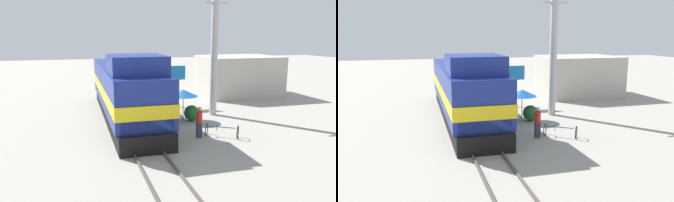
{
  "view_description": "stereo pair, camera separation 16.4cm",
  "coord_description": "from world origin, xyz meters",
  "views": [
    {
      "loc": [
        -3.21,
        -19.1,
        5.71
      ],
      "look_at": [
        1.2,
        -3.64,
        2.43
      ],
      "focal_mm": 35.0,
      "sensor_mm": 36.0,
      "label": 1
    },
    {
      "loc": [
        -3.06,
        -19.14,
        5.71
      ],
      "look_at": [
        1.2,
        -3.64,
        2.43
      ],
      "focal_mm": 35.0,
      "sensor_mm": 36.0,
      "label": 2
    }
  ],
  "objects": [
    {
      "name": "utility_pole",
      "position": [
        6.23,
        2.19,
        4.48
      ],
      "size": [
        1.8,
        0.5,
        8.88
      ],
      "color": "#B2B2AD",
      "rests_on": "ground_plane"
    },
    {
      "name": "shrub_cluster",
      "position": [
        4.18,
        1.03,
        0.52
      ],
      "size": [
        1.04,
        1.04,
        1.04
      ],
      "primitive_type": "sphere",
      "color": "#236028",
      "rests_on": "ground_plane"
    },
    {
      "name": "bicycle",
      "position": [
        4.62,
        -2.8,
        0.37
      ],
      "size": [
        1.9,
        1.62,
        0.71
      ],
      "rotation": [
        0.0,
        0.0,
        -2.18
      ],
      "color": "black",
      "rests_on": "ground_plane"
    },
    {
      "name": "ground_plane",
      "position": [
        0.0,
        0.0,
        0.0
      ],
      "size": [
        120.0,
        120.0,
        0.0
      ],
      "primitive_type": "plane",
      "color": "gray"
    },
    {
      "name": "rail_near",
      "position": [
        -0.72,
        0.0,
        0.07
      ],
      "size": [
        0.08,
        34.15,
        0.15
      ],
      "primitive_type": "cube",
      "color": "#4C4742",
      "rests_on": "ground_plane"
    },
    {
      "name": "billboard_sign",
      "position": [
        4.42,
        5.59,
        2.43
      ],
      "size": [
        1.67,
        0.12,
        3.27
      ],
      "color": "#595959",
      "rests_on": "ground_plane"
    },
    {
      "name": "vendor_umbrella",
      "position": [
        3.69,
        1.37,
        1.86
      ],
      "size": [
        1.98,
        1.98,
        2.09
      ],
      "color": "#4C4C4C",
      "rests_on": "ground_plane"
    },
    {
      "name": "rail_far",
      "position": [
        0.72,
        0.0,
        0.07
      ],
      "size": [
        0.08,
        34.15,
        0.15
      ],
      "primitive_type": "cube",
      "color": "#4C4742",
      "rests_on": "ground_plane"
    },
    {
      "name": "person_bystander",
      "position": [
        3.33,
        -2.56,
        0.96
      ],
      "size": [
        0.34,
        0.34,
        1.76
      ],
      "color": "#2D3347",
      "rests_on": "ground_plane"
    },
    {
      "name": "building_block_distant",
      "position": [
        11.81,
        9.08,
        1.84
      ],
      "size": [
        6.99,
        5.53,
        3.68
      ],
      "primitive_type": "cube",
      "color": "#B7B2A3",
      "rests_on": "ground_plane"
    },
    {
      "name": "locomotive",
      "position": [
        0.0,
        2.49,
        1.95
      ],
      "size": [
        3.17,
        15.16,
        4.61
      ],
      "color": "black",
      "rests_on": "ground_plane"
    }
  ]
}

